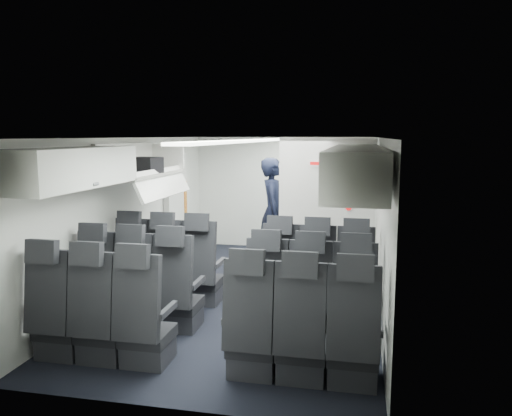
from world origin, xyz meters
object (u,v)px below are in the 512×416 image
at_px(seat_row_rear, 197,330).
at_px(seat_row_front, 241,276).
at_px(boarding_door, 177,207).
at_px(carry_on_bag, 146,166).
at_px(flight_attendant, 273,211).
at_px(galley_unit, 331,202).
at_px(seat_row_mid, 223,299).

bearing_deg(seat_row_rear, seat_row_front, 90.00).
distance_m(seat_row_front, boarding_door, 2.71).
bearing_deg(carry_on_bag, seat_row_rear, -40.39).
bearing_deg(seat_row_rear, flight_attendant, 89.58).
height_order(seat_row_front, boarding_door, boarding_door).
height_order(seat_row_rear, boarding_door, boarding_door).
distance_m(galley_unit, flight_attendant, 1.37).
bearing_deg(carry_on_bag, flight_attendant, 69.99).
distance_m(flight_attendant, carry_on_bag, 2.56).
xyz_separation_m(seat_row_front, galley_unit, (0.95, 3.25, 0.55)).
relative_size(flight_attendant, carry_on_bag, 4.50).
relative_size(seat_row_front, flight_attendant, 1.84).
bearing_deg(seat_row_front, boarding_door, 128.16).
bearing_deg(galley_unit, boarding_door, -155.72).
bearing_deg(seat_row_front, galley_unit, 73.72).
bearing_deg(boarding_door, flight_attendant, 5.40).
bearing_deg(carry_on_bag, seat_row_front, 4.03).
xyz_separation_m(seat_row_front, seat_row_rear, (0.00, -1.80, 0.00)).
xyz_separation_m(seat_row_front, carry_on_bag, (-1.39, 0.30, 1.37)).
bearing_deg(flight_attendant, carry_on_bag, 137.65).
xyz_separation_m(seat_row_mid, seat_row_rear, (0.00, -0.90, 0.00)).
xyz_separation_m(seat_row_rear, galley_unit, (0.95, 5.05, 0.55)).
bearing_deg(seat_row_mid, flight_attendant, 89.46).
bearing_deg(galley_unit, seat_row_rear, -100.65).
height_order(seat_row_mid, carry_on_bag, carry_on_bag).
relative_size(seat_row_rear, carry_on_bag, 8.26).
relative_size(seat_row_front, galley_unit, 1.75).
xyz_separation_m(galley_unit, flight_attendant, (-0.92, -1.01, -0.04)).
bearing_deg(seat_row_mid, galley_unit, 77.12).
bearing_deg(galley_unit, seat_row_mid, -102.88).
distance_m(boarding_door, carry_on_bag, 1.98).
relative_size(boarding_door, carry_on_bag, 4.61).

